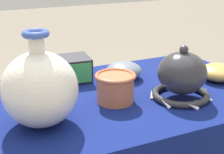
% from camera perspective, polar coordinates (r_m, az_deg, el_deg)
% --- Properties ---
extents(display_table, '(1.06, 0.62, 0.79)m').
position_cam_1_polar(display_table, '(1.16, 0.50, -8.10)').
color(display_table, brown).
rests_on(display_table, ground_plane).
extents(vase_tall_bulbous, '(0.20, 0.20, 0.26)m').
position_cam_1_polar(vase_tall_bulbous, '(0.93, -11.90, -1.86)').
color(vase_tall_bulbous, white).
rests_on(vase_tall_bulbous, display_table).
extents(vase_dome_bell, '(0.20, 0.20, 0.18)m').
position_cam_1_polar(vase_dome_bell, '(1.11, 11.54, -0.01)').
color(vase_dome_bell, '#2D2D33').
rests_on(vase_dome_bell, display_table).
extents(mosaic_tile_box, '(0.14, 0.14, 0.09)m').
position_cam_1_polar(mosaic_tile_box, '(1.27, -6.64, 1.41)').
color(mosaic_tile_box, '#232328').
rests_on(mosaic_tile_box, display_table).
extents(bowl_shallow_slate, '(0.13, 0.13, 0.06)m').
position_cam_1_polar(bowl_shallow_slate, '(1.27, 1.97, 1.09)').
color(bowl_shallow_slate, slate).
rests_on(bowl_shallow_slate, display_table).
extents(bowl_shallow_ochre, '(0.14, 0.14, 0.06)m').
position_cam_1_polar(bowl_shallow_ochre, '(1.32, 17.31, 0.76)').
color(bowl_shallow_ochre, gold).
rests_on(bowl_shallow_ochre, display_table).
extents(cup_wide_terracotta, '(0.13, 0.13, 0.09)m').
position_cam_1_polar(cup_wide_terracotta, '(1.07, 0.57, -1.65)').
color(cup_wide_terracotta, '#BC6642').
rests_on(cup_wide_terracotta, display_table).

